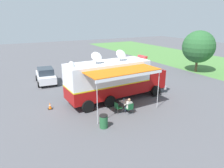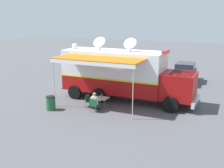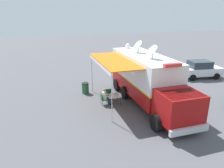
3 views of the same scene
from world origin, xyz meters
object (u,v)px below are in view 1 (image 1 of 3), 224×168
Objects in this scene: seated_responder at (128,105)px; folding_table at (126,102)px; folding_chair_beside_table at (118,107)px; trash_bin at (104,121)px; folding_chair_at_table at (130,108)px; car_behind_truck at (46,76)px; water_bottle at (124,100)px; command_truck at (115,79)px; traffic_cone at (50,106)px; car_far_corner at (105,69)px.

folding_table is at bearing 167.84° from seated_responder.
folding_table is at bearing 102.98° from folding_chair_beside_table.
folding_chair_at_table is at bearing 108.77° from trash_bin.
seated_responder is 1.37× the size of trash_bin.
trash_bin is at bearing 6.03° from car_behind_truck.
trash_bin is at bearing -55.83° from water_bottle.
folding_table is at bearing -9.49° from command_truck.
traffic_cone is 0.13× the size of car_behind_truck.
folding_chair_at_table is 0.23m from seated_responder.
folding_chair_at_table is 0.94m from folding_chair_beside_table.
seated_responder is (0.42, 0.72, 0.14)m from folding_chair_beside_table.
folding_chair_at_table is (3.17, -0.52, -1.43)m from command_truck.
folding_chair_at_table is at bearing 53.41° from traffic_cone.
folding_chair_at_table is (0.80, -0.12, -0.16)m from folding_table.
car_behind_truck is 1.00× the size of car_far_corner.
folding_chair_at_table and folding_chair_beside_table have the same top height.
command_truck is 9.21m from car_behind_truck.
traffic_cone is at bearing -96.65° from command_truck.
seated_responder reaches higher than folding_chair_at_table.
folding_chair_at_table is at bearing 50.23° from folding_chair_beside_table.
folding_chair_at_table is at bearing 19.46° from car_behind_truck.
folding_chair_beside_table is 0.20× the size of car_far_corner.
folding_chair_at_table is 11.84m from car_behind_truck.
command_truck is 11.53× the size of folding_table.
trash_bin is at bearing -67.62° from seated_responder.
folding_table is at bearing 60.15° from traffic_cone.
trash_bin reaches higher than folding_chair_beside_table.
folding_table is 0.96× the size of folding_chair_at_table.
folding_chair_at_table is 2.82m from trash_bin.
traffic_cone is 0.13× the size of car_far_corner.
folding_chair_at_table is at bearing -2.86° from water_bottle.
car_far_corner is at bearing 161.89° from water_bottle.
trash_bin is at bearing -26.97° from car_far_corner.
car_behind_truck is at bearing -150.79° from command_truck.
water_bottle is at bearing 177.14° from folding_chair_at_table.
water_bottle is (-0.14, -0.08, 0.16)m from folding_table.
folding_table is 0.89m from folding_chair_beside_table.
command_truck is 3.19m from folding_chair_beside_table.
car_behind_truck reaches higher than seated_responder.
folding_table is 0.91× the size of trash_bin.
command_truck is at bearing 154.11° from folding_chair_beside_table.
folding_table is 3.28m from trash_bin.
folding_chair_at_table is 1.50× the size of traffic_cone.
car_behind_truck is (-10.22, -3.99, 0.05)m from water_bottle.
car_behind_truck reaches higher than folding_chair_at_table.
command_truck is at bearing 170.51° from folding_table.
command_truck is 8.09m from car_far_corner.
traffic_cone is at bearing -152.24° from trash_bin.
folding_chair_beside_table is at bearing -129.77° from folding_chair_at_table.
folding_chair_at_table is at bearing -16.85° from car_far_corner.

